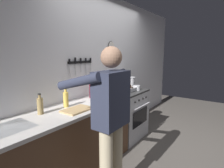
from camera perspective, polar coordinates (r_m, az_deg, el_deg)
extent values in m
plane|color=#4C4742|center=(3.16, 18.37, -21.11)|extent=(8.00, 8.00, 0.00)
cube|color=silver|center=(3.36, -2.92, 4.73)|extent=(6.00, 0.10, 2.60)
cube|color=black|center=(2.84, -9.83, 6.73)|extent=(0.48, 0.02, 0.04)
cube|color=silver|center=(2.69, -12.96, 4.03)|extent=(0.02, 0.00, 0.19)
cube|color=black|center=(2.68, -13.07, 6.84)|extent=(0.02, 0.02, 0.08)
cube|color=silver|center=(2.77, -11.25, 4.37)|extent=(0.02, 0.00, 0.17)
cube|color=black|center=(2.76, -11.34, 7.13)|extent=(0.02, 0.02, 0.09)
cube|color=silver|center=(2.84, -9.64, 4.98)|extent=(0.01, 0.00, 0.13)
cube|color=black|center=(2.83, -9.70, 7.14)|extent=(0.02, 0.02, 0.08)
cube|color=silver|center=(2.92, -8.09, 4.53)|extent=(0.02, 0.00, 0.20)
cube|color=black|center=(2.91, -8.15, 7.23)|extent=(0.02, 0.02, 0.08)
cube|color=silver|center=(3.00, -6.64, 5.22)|extent=(0.02, 0.00, 0.14)
cube|color=black|center=(2.99, -6.69, 7.34)|extent=(0.02, 0.02, 0.08)
cylinder|color=white|center=(3.45, -0.26, 11.58)|extent=(0.18, 0.02, 0.18)
torus|color=black|center=(3.45, -0.26, 11.58)|extent=(0.20, 0.02, 0.20)
cube|color=brown|center=(2.52, -13.83, -18.14)|extent=(2.00, 0.62, 0.86)
cube|color=silver|center=(2.35, -14.28, -8.37)|extent=(2.03, 0.65, 0.04)
cube|color=#B2B5B7|center=(2.04, -29.74, -13.33)|extent=(0.44, 0.36, 0.11)
cube|color=#BCBCC1|center=(3.52, 4.13, -9.48)|extent=(0.76, 0.62, 0.87)
cube|color=black|center=(3.37, 8.79, -10.19)|extent=(0.53, 0.01, 0.28)
cube|color=#2D2D2D|center=(3.40, 4.22, -2.31)|extent=(0.76, 0.62, 0.03)
cylinder|color=black|center=(3.09, 7.27, -5.59)|extent=(0.04, 0.02, 0.04)
cylinder|color=black|center=(3.21, 8.40, -5.06)|extent=(0.04, 0.02, 0.04)
cylinder|color=black|center=(3.34, 9.59, -4.49)|extent=(0.04, 0.02, 0.04)
cylinder|color=black|center=(3.46, 10.56, -4.03)|extent=(0.04, 0.02, 0.04)
cylinder|color=silver|center=(3.30, 9.34, -6.85)|extent=(0.61, 0.02, 0.02)
cylinder|color=#C6B793|center=(2.07, -1.79, -24.62)|extent=(0.14, 0.14, 0.86)
cylinder|color=#C6B793|center=(2.19, 1.28, -22.45)|extent=(0.14, 0.14, 0.86)
cube|color=#2D3347|center=(1.84, -0.21, -4.70)|extent=(0.38, 0.22, 0.56)
sphere|color=#9E755B|center=(1.78, -0.22, 8.35)|extent=(0.21, 0.21, 0.21)
cylinder|color=#2D3347|center=(1.80, -10.45, 0.68)|extent=(0.09, 0.55, 0.22)
cylinder|color=#2D3347|center=(2.11, -2.26, 2.19)|extent=(0.09, 0.55, 0.22)
cube|color=#B7B7BC|center=(3.34, 4.55, -2.18)|extent=(0.34, 0.25, 0.01)
cube|color=#B7B7BC|center=(3.27, 6.44, -1.86)|extent=(0.34, 0.01, 0.05)
cube|color=#B7B7BC|center=(3.39, 2.74, -1.37)|extent=(0.34, 0.01, 0.05)
cube|color=#B7B7BC|center=(3.19, 2.98, -2.12)|extent=(0.01, 0.25, 0.05)
cube|color=#B7B7BC|center=(3.47, 6.00, -1.15)|extent=(0.01, 0.25, 0.05)
ellipsoid|color=brown|center=(3.32, 4.57, -0.85)|extent=(0.21, 0.15, 0.15)
cylinder|color=#B7B7BC|center=(3.63, 5.23, 0.36)|extent=(0.25, 0.25, 0.21)
cylinder|color=#B2B2B7|center=(3.61, 5.26, 2.06)|extent=(0.25, 0.25, 0.01)
sphere|color=black|center=(3.61, 5.26, 2.38)|extent=(0.03, 0.03, 0.03)
cylinder|color=#B7B7BC|center=(3.46, 7.68, -1.17)|extent=(0.13, 0.13, 0.09)
cube|color=tan|center=(2.30, -10.80, -7.85)|extent=(0.36, 0.24, 0.02)
cylinder|color=red|center=(2.86, -4.08, -2.99)|extent=(0.05, 0.05, 0.13)
cylinder|color=red|center=(2.84, -4.10, -1.40)|extent=(0.02, 0.02, 0.03)
cylinder|color=#197219|center=(2.84, -4.10, -0.98)|extent=(0.03, 0.03, 0.01)
cylinder|color=gold|center=(2.44, -14.16, -4.74)|extent=(0.07, 0.07, 0.20)
cylinder|color=gold|center=(2.42, -14.28, -2.01)|extent=(0.03, 0.03, 0.04)
cylinder|color=black|center=(2.41, -14.31, -1.35)|extent=(0.03, 0.03, 0.01)
cylinder|color=#997F4C|center=(2.26, -21.45, -6.47)|extent=(0.07, 0.07, 0.19)
cylinder|color=#997F4C|center=(2.23, -21.64, -3.67)|extent=(0.03, 0.03, 0.04)
cylinder|color=black|center=(2.22, -21.68, -2.98)|extent=(0.03, 0.03, 0.01)
cylinder|color=#47141E|center=(2.86, -6.39, -1.97)|extent=(0.08, 0.08, 0.24)
cylinder|color=#47141E|center=(2.83, -6.45, 0.88)|extent=(0.03, 0.03, 0.05)
cylinder|color=maroon|center=(2.83, -6.46, 1.53)|extent=(0.04, 0.04, 0.01)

